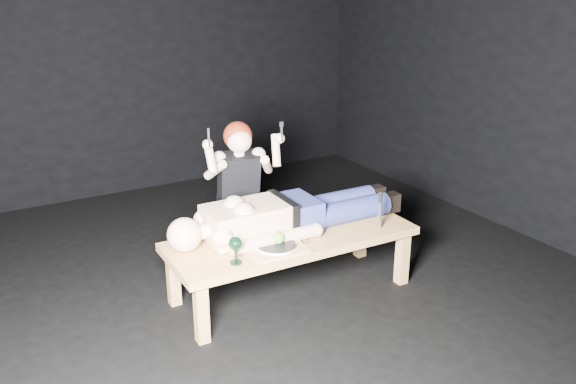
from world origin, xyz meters
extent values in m
plane|color=black|center=(0.00, 0.00, 0.00)|extent=(5.00, 5.00, 0.00)
plane|color=black|center=(0.00, 2.50, 1.50)|extent=(5.00, 0.00, 5.00)
cube|color=tan|center=(0.22, -0.22, 0.23)|extent=(1.74, 0.69, 0.45)
cube|color=tan|center=(0.01, -0.38, 0.46)|extent=(0.39, 0.29, 0.02)
cylinder|color=white|center=(0.01, -0.38, 0.48)|extent=(0.26, 0.26, 0.02)
sphere|color=green|center=(0.03, -0.37, 0.53)|extent=(0.08, 0.08, 0.08)
cube|color=#B2B2B7|center=(-0.23, -0.40, 0.45)|extent=(0.04, 0.18, 0.01)
cube|color=#B2B2B7|center=(0.24, -0.43, 0.45)|extent=(0.07, 0.18, 0.01)
cube|color=#B2B2B7|center=(0.20, -0.33, 0.45)|extent=(0.11, 0.16, 0.01)
camera|label=1|loc=(-1.73, -3.49, 2.15)|focal=37.67mm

